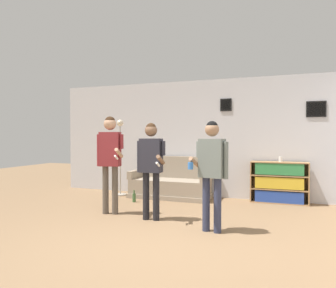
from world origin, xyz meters
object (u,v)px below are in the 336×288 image
bookshelf (279,183)px  person_watcher_holding_cup (212,164)px  person_player_foreground_center (151,161)px  drinking_cup (281,159)px  floor_lamp (120,152)px  bottle_on_floor (134,197)px  person_player_foreground_left (110,153)px  couch (171,184)px

bookshelf → person_watcher_holding_cup: person_watcher_holding_cup is taller
person_player_foreground_center → drinking_cup: person_player_foreground_center is taller
floor_lamp → bottle_on_floor: (0.66, -0.59, -0.93)m
person_player_foreground_left → person_watcher_holding_cup: (1.96, -0.44, -0.10)m
couch → bottle_on_floor: couch is taller
couch → person_player_foreground_left: 2.10m
person_player_foreground_left → bottle_on_floor: bearing=93.6°
person_player_foreground_left → bookshelf: bearing=36.4°
floor_lamp → person_watcher_holding_cup: (2.69, -2.14, -0.03)m
person_watcher_holding_cup → drinking_cup: bearing=70.7°
floor_lamp → bottle_on_floor: size_ratio=7.03×
person_player_foreground_center → drinking_cup: bearing=48.0°
person_player_foreground_center → person_player_foreground_left: bearing=171.5°
bookshelf → person_player_foreground_center: person_player_foreground_center is taller
floor_lamp → person_player_foreground_left: bearing=-66.7°
floor_lamp → person_player_foreground_left: 1.85m
couch → bookshelf: couch is taller
couch → bottle_on_floor: bearing=-124.9°
couch → floor_lamp: size_ratio=1.02×
person_player_foreground_left → person_watcher_holding_cup: size_ratio=1.08×
bottle_on_floor → drinking_cup: drinking_cup is taller
person_watcher_holding_cup → bottle_on_floor: 2.70m
person_player_foreground_left → couch: bearing=75.8°
bookshelf → drinking_cup: (0.02, 0.00, 0.49)m
person_player_foreground_left → drinking_cup: person_player_foreground_left is taller
person_player_foreground_center → bookshelf: bearing=48.3°
couch → person_player_foreground_left: bearing=-104.2°
couch → bottle_on_floor: (-0.55, -0.78, -0.20)m
person_player_foreground_center → person_watcher_holding_cup: (1.10, -0.32, 0.00)m
floor_lamp → drinking_cup: size_ratio=16.00×
bookshelf → bottle_on_floor: bookshelf is taller
person_watcher_holding_cup → couch: bearing=122.5°
person_watcher_holding_cup → person_player_foreground_center: bearing=164.1°
couch → bookshelf: 2.36m
person_player_foreground_center → bottle_on_floor: (-0.93, 1.23, -0.89)m
couch → bookshelf: (2.34, 0.19, 0.13)m
bookshelf → person_player_foreground_center: size_ratio=0.72×
couch → bottle_on_floor: 0.98m
couch → person_watcher_holding_cup: person_watcher_holding_cup is taller
person_player_foreground_center → bottle_on_floor: size_ratio=6.37×
person_player_foreground_center → bottle_on_floor: bearing=127.0°
person_player_foreground_left → drinking_cup: size_ratio=15.70×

